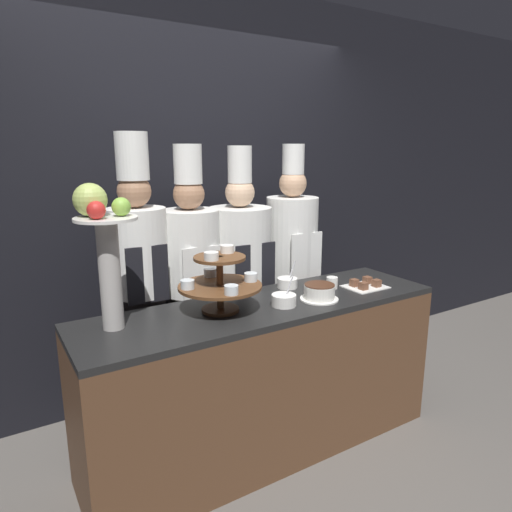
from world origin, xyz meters
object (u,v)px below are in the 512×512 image
cup_white (332,283)px  fruit_pedestal (103,239)px  chef_center_right (241,272)px  chef_center_left (192,275)px  serving_bowl_far (287,283)px  cake_square_tray (365,285)px  cake_round (319,292)px  chef_right (292,259)px  tiered_stand (220,280)px  chef_left (139,275)px  serving_bowl_near (284,300)px

cup_white → fruit_pedestal: bearing=176.9°
chef_center_right → chef_center_left: bearing=180.0°
serving_bowl_far → chef_center_left: chef_center_left is taller
cup_white → cake_square_tray: bearing=-26.8°
chef_center_right → cake_round: bearing=-78.0°
cup_white → chef_right: 0.53m
tiered_stand → chef_left: size_ratio=0.24×
tiered_stand → serving_bowl_near: (0.33, -0.11, -0.13)m
cake_round → serving_bowl_far: (-0.02, 0.28, -0.01)m
fruit_pedestal → chef_right: size_ratio=0.39×
fruit_pedestal → serving_bowl_near: (0.89, -0.18, -0.40)m
cake_square_tray → fruit_pedestal: bearing=173.7°
cup_white → chef_center_left: 0.87m
cup_white → cake_round: bearing=-147.9°
fruit_pedestal → chef_right: bearing=18.0°
cake_square_tray → chef_right: 0.63m
fruit_pedestal → cup_white: (1.32, -0.07, -0.40)m
cake_square_tray → chef_center_right: chef_center_right is taller
cup_white → cake_square_tray: 0.21m
fruit_pedestal → cake_square_tray: (1.51, -0.17, -0.42)m
tiered_stand → cake_round: bearing=-12.9°
fruit_pedestal → chef_left: 0.63m
serving_bowl_far → chef_right: size_ratio=0.09×
cup_white → chef_left: 1.16m
fruit_pedestal → cup_white: fruit_pedestal is taller
cake_round → chef_left: size_ratio=0.12×
chef_right → cake_square_tray: bearing=-79.8°
serving_bowl_near → chef_left: chef_left is taller
cake_square_tray → cup_white: bearing=153.2°
chef_right → cake_round: bearing=-113.2°
chef_left → chef_center_left: (0.33, -0.00, -0.05)m
serving_bowl_near → serving_bowl_far: 0.34m
serving_bowl_far → chef_center_left: (-0.47, 0.37, 0.03)m
tiered_stand → chef_right: chef_right is taller
cake_round → fruit_pedestal: bearing=169.9°
cake_square_tray → chef_left: 1.37m
serving_bowl_near → chef_center_right: chef_center_right is taller
chef_center_left → cake_round: bearing=-53.0°
chef_center_left → serving_bowl_near: bearing=-67.3°
cake_square_tray → cake_round: bearing=-175.1°
tiered_stand → chef_right: 1.00m
cake_square_tray → chef_center_right: 0.82m
serving_bowl_near → chef_right: chef_right is taller
fruit_pedestal → chef_right: (1.40, 0.45, -0.37)m
tiered_stand → chef_right: (0.84, 0.52, -0.10)m
cake_round → chef_right: (0.28, 0.65, 0.02)m
chef_center_right → cup_white: bearing=-56.8°
cake_round → chef_center_left: chef_center_left is taller
chef_right → fruit_pedestal: bearing=-162.0°
chef_left → cake_square_tray: bearing=-27.0°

